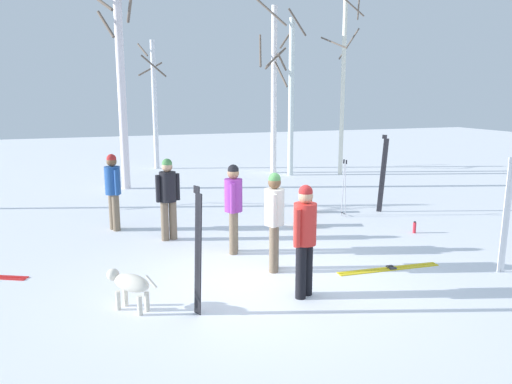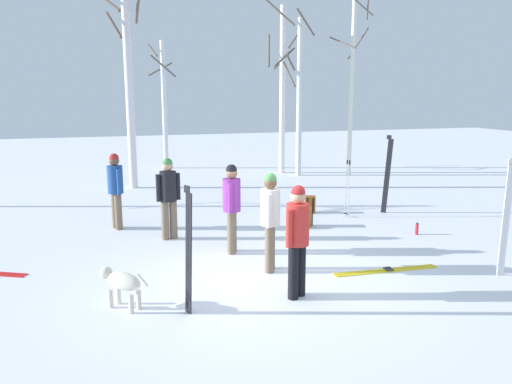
# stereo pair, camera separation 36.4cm
# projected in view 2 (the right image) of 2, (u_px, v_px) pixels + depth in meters

# --- Properties ---
(ground_plane) EXTENTS (60.00, 60.00, 0.00)m
(ground_plane) POSITION_uv_depth(u_px,v_px,m) (266.00, 283.00, 8.13)
(ground_plane) COLOR white
(person_0) EXTENTS (0.34, 0.48, 1.72)m
(person_0) POSITION_uv_depth(u_px,v_px,m) (270.00, 216.00, 8.52)
(person_0) COLOR #72604C
(person_0) RESTS_ON ground_plane
(person_1) EXTENTS (0.51, 0.34, 1.72)m
(person_1) POSITION_uv_depth(u_px,v_px,m) (168.00, 193.00, 10.42)
(person_1) COLOR #72604C
(person_1) RESTS_ON ground_plane
(person_2) EXTENTS (0.34, 0.49, 1.72)m
(person_2) POSITION_uv_depth(u_px,v_px,m) (232.00, 203.00, 9.52)
(person_2) COLOR #72604C
(person_2) RESTS_ON ground_plane
(person_3) EXTENTS (0.34, 0.49, 1.72)m
(person_3) POSITION_uv_depth(u_px,v_px,m) (116.00, 186.00, 11.23)
(person_3) COLOR #72604C
(person_3) RESTS_ON ground_plane
(person_4) EXTENTS (0.45, 0.34, 1.72)m
(person_4) POSITION_uv_depth(u_px,v_px,m) (298.00, 234.00, 7.40)
(person_4) COLOR black
(person_4) RESTS_ON ground_plane
(dog) EXTENTS (0.65, 0.68, 0.57)m
(dog) POSITION_uv_depth(u_px,v_px,m) (122.00, 282.00, 7.12)
(dog) COLOR beige
(dog) RESTS_ON ground_plane
(ski_pair_planted_0) EXTENTS (0.10, 0.21, 1.82)m
(ski_pair_planted_0) POSITION_uv_depth(u_px,v_px,m) (189.00, 252.00, 6.82)
(ski_pair_planted_0) COLOR black
(ski_pair_planted_0) RESTS_ON ground_plane
(ski_pair_planted_1) EXTENTS (0.17, 0.18, 2.00)m
(ski_pair_planted_1) POSITION_uv_depth(u_px,v_px,m) (387.00, 175.00, 12.72)
(ski_pair_planted_1) COLOR black
(ski_pair_planted_1) RESTS_ON ground_plane
(ski_pair_planted_2) EXTENTS (0.16, 0.03, 1.99)m
(ski_pair_planted_2) POSITION_uv_depth(u_px,v_px,m) (506.00, 218.00, 8.30)
(ski_pair_planted_2) COLOR white
(ski_pair_planted_2) RESTS_ON ground_plane
(ski_pair_lying_1) EXTENTS (1.92, 0.28, 0.05)m
(ski_pair_lying_1) POSITION_uv_depth(u_px,v_px,m) (386.00, 270.00, 8.69)
(ski_pair_lying_1) COLOR yellow
(ski_pair_lying_1) RESTS_ON ground_plane
(ski_poles_0) EXTENTS (0.07, 0.22, 1.42)m
(ski_poles_0) POSITION_uv_depth(u_px,v_px,m) (348.00, 187.00, 12.35)
(ski_poles_0) COLOR #B2B2BC
(ski_poles_0) RESTS_ON ground_plane
(backpack_0) EXTENTS (0.33, 0.31, 0.44)m
(backpack_0) POSITION_uv_depth(u_px,v_px,m) (307.00, 217.00, 11.58)
(backpack_0) COLOR #99591E
(backpack_0) RESTS_ON ground_plane
(backpack_1) EXTENTS (0.31, 0.33, 0.44)m
(backpack_1) POSITION_uv_depth(u_px,v_px,m) (310.00, 205.00, 12.89)
(backpack_1) COLOR #99591E
(backpack_1) RESTS_ON ground_plane
(water_bottle_0) EXTENTS (0.07, 0.07, 0.26)m
(water_bottle_0) POSITION_uv_depth(u_px,v_px,m) (417.00, 229.00, 10.90)
(water_bottle_0) COLOR red
(water_bottle_0) RESTS_ON ground_plane
(birch_tree_1) EXTENTS (1.26, 1.24, 7.26)m
(birch_tree_1) POSITION_uv_depth(u_px,v_px,m) (128.00, 70.00, 15.62)
(birch_tree_1) COLOR silver
(birch_tree_1) RESTS_ON ground_plane
(birch_tree_2) EXTENTS (1.01, 1.12, 5.07)m
(birch_tree_2) POSITION_uv_depth(u_px,v_px,m) (164.00, 102.00, 20.18)
(birch_tree_2) COLOR silver
(birch_tree_2) RESTS_ON ground_plane
(birch_tree_3) EXTENTS (1.45, 1.58, 6.43)m
(birch_tree_3) POSITION_uv_depth(u_px,v_px,m) (282.00, 87.00, 18.81)
(birch_tree_3) COLOR silver
(birch_tree_3) RESTS_ON ground_plane
(birch_tree_4) EXTENTS (1.39, 1.48, 5.91)m
(birch_tree_4) POSITION_uv_depth(u_px,v_px,m) (299.00, 94.00, 18.27)
(birch_tree_4) COLOR silver
(birch_tree_4) RESTS_ON ground_plane
(birch_tree_5) EXTENTS (1.46, 1.36, 7.67)m
(birch_tree_5) POSITION_uv_depth(u_px,v_px,m) (353.00, 67.00, 18.12)
(birch_tree_5) COLOR silver
(birch_tree_5) RESTS_ON ground_plane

